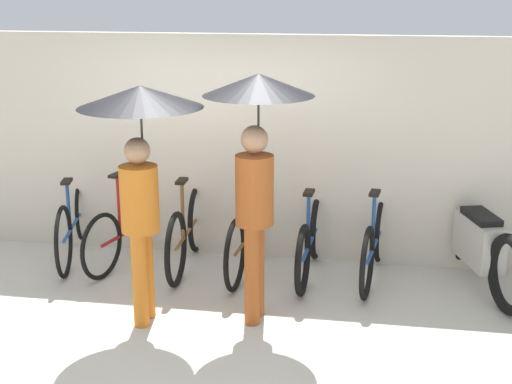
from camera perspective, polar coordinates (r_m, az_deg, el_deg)
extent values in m
plane|color=beige|center=(6.09, -6.07, -11.18)|extent=(30.00, 30.00, 0.00)
cube|color=beige|center=(7.44, -2.44, 3.57)|extent=(12.13, 0.12, 2.33)
torus|color=black|center=(8.28, -13.72, -1.31)|extent=(0.21, 0.72, 0.72)
torus|color=black|center=(7.29, -15.13, -3.86)|extent=(0.21, 0.72, 0.72)
cylinder|color=#19478C|center=(7.78, -14.38, -2.50)|extent=(0.28, 1.05, 0.04)
cylinder|color=#19478C|center=(7.53, -14.77, -1.14)|extent=(0.04, 0.04, 0.51)
cube|color=black|center=(7.46, -14.92, 0.83)|extent=(0.13, 0.22, 0.03)
cylinder|color=#19478C|center=(8.19, -13.88, 0.95)|extent=(0.04, 0.04, 0.68)
cylinder|color=#19478C|center=(8.11, -14.04, 3.26)|extent=(0.43, 0.13, 0.03)
torus|color=black|center=(7.95, -8.06, -1.94)|extent=(0.20, 0.66, 0.67)
torus|color=black|center=(7.16, -12.24, -4.27)|extent=(0.20, 0.66, 0.67)
cylinder|color=maroon|center=(7.55, -10.04, -3.05)|extent=(0.27, 1.00, 0.04)
cylinder|color=maroon|center=(7.31, -10.91, -1.14)|extent=(0.04, 0.04, 0.63)
cube|color=black|center=(7.22, -11.05, 1.36)|extent=(0.13, 0.22, 0.03)
cylinder|color=maroon|center=(7.85, -8.16, 0.65)|extent=(0.04, 0.04, 0.75)
cylinder|color=maroon|center=(7.76, -8.27, 3.30)|extent=(0.43, 0.13, 0.03)
torus|color=black|center=(7.74, -4.74, -2.10)|extent=(0.08, 0.73, 0.73)
torus|color=black|center=(6.87, -6.42, -4.58)|extent=(0.08, 0.73, 0.73)
cylinder|color=brown|center=(7.30, -5.53, -3.27)|extent=(0.07, 0.96, 0.04)
cylinder|color=brown|center=(7.06, -5.90, -1.50)|extent=(0.04, 0.04, 0.58)
cube|color=black|center=(6.97, -5.97, 0.88)|extent=(0.10, 0.20, 0.03)
cylinder|color=brown|center=(7.65, -4.80, 0.28)|extent=(0.04, 0.04, 0.67)
cylinder|color=brown|center=(7.56, -4.86, 2.72)|extent=(0.44, 0.04, 0.03)
torus|color=black|center=(7.74, 0.39, -2.16)|extent=(0.09, 0.71, 0.71)
torus|color=black|center=(6.73, -1.69, -5.05)|extent=(0.09, 0.71, 0.71)
cylinder|color=brown|center=(7.23, -0.58, -3.51)|extent=(0.10, 1.10, 0.04)
cylinder|color=brown|center=(6.97, -0.96, -2.09)|extent=(0.04, 0.04, 0.50)
cube|color=black|center=(6.89, -0.97, 0.01)|extent=(0.10, 0.21, 0.03)
cylinder|color=brown|center=(7.65, 0.39, -0.01)|extent=(0.04, 0.04, 0.60)
cylinder|color=brown|center=(7.57, 0.39, 2.18)|extent=(0.44, 0.06, 0.03)
torus|color=black|center=(7.55, 4.87, -2.82)|extent=(0.09, 0.68, 0.68)
torus|color=black|center=(6.66, 3.77, -5.45)|extent=(0.09, 0.68, 0.68)
cylinder|color=#19478C|center=(7.10, 4.35, -4.06)|extent=(0.08, 0.95, 0.04)
cylinder|color=#19478C|center=(6.85, 4.20, -2.38)|extent=(0.04, 0.04, 0.55)
cube|color=black|center=(6.77, 4.25, -0.05)|extent=(0.10, 0.20, 0.03)
cylinder|color=#19478C|center=(7.45, 4.93, -0.57)|extent=(0.04, 0.04, 0.62)
cylinder|color=#19478C|center=(7.37, 4.99, 1.74)|extent=(0.44, 0.05, 0.03)
torus|color=black|center=(7.55, 9.95, -2.95)|extent=(0.14, 0.69, 0.69)
torus|color=black|center=(6.64, 8.88, -5.64)|extent=(0.14, 0.69, 0.69)
cylinder|color=#19478C|center=(7.09, 9.45, -4.20)|extent=(0.16, 0.98, 0.04)
cylinder|color=#19478C|center=(6.84, 9.37, -2.47)|extent=(0.04, 0.04, 0.57)
cube|color=black|center=(6.75, 9.48, -0.08)|extent=(0.11, 0.21, 0.03)
cylinder|color=#19478C|center=(7.45, 10.07, -0.52)|extent=(0.04, 0.04, 0.67)
cylinder|color=#19478C|center=(7.36, 10.20, 1.96)|extent=(0.44, 0.08, 0.03)
cylinder|color=#C66B1E|center=(6.10, -9.27, -7.02)|extent=(0.13, 0.13, 0.82)
cylinder|color=#C66B1E|center=(6.25, -8.76, -6.38)|extent=(0.13, 0.13, 0.82)
cylinder|color=#C66B1E|center=(5.94, -9.31, -0.54)|extent=(0.32, 0.32, 0.56)
sphere|color=tan|center=(5.84, -9.49, 3.29)|extent=(0.21, 0.21, 0.21)
cylinder|color=#332D28|center=(5.97, -9.06, 3.36)|extent=(0.02, 0.02, 0.70)
cone|color=black|center=(5.89, -9.26, 7.55)|extent=(1.03, 1.03, 0.18)
cylinder|color=#9E4C1E|center=(6.04, -0.33, -6.77)|extent=(0.13, 0.13, 0.87)
cylinder|color=#9E4C1E|center=(6.20, 0.08, -6.14)|extent=(0.13, 0.13, 0.87)
cylinder|color=#9E4C1E|center=(5.88, -0.13, 0.15)|extent=(0.32, 0.32, 0.59)
sphere|color=tan|center=(5.77, -0.13, 4.24)|extent=(0.23, 0.23, 0.23)
cylinder|color=#332D28|center=(5.91, 0.19, 4.22)|extent=(0.02, 0.02, 0.73)
cone|color=black|center=(5.83, 0.20, 8.59)|extent=(0.92, 0.92, 0.18)
torus|color=black|center=(7.72, 15.47, -2.75)|extent=(0.30, 0.72, 0.72)
torus|color=black|center=(6.65, 19.55, -6.23)|extent=(0.30, 0.72, 0.72)
cube|color=#ADA89E|center=(7.15, 17.41, -3.76)|extent=(0.43, 0.73, 0.44)
cube|color=black|center=(7.07, 17.58, -1.86)|extent=(0.35, 0.53, 0.06)
cylinder|color=#B2B2B7|center=(7.56, 15.78, 1.19)|extent=(0.56, 0.20, 0.03)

